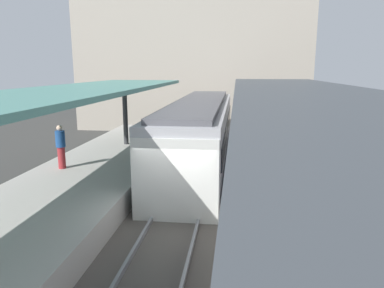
# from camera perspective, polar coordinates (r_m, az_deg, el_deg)

# --- Properties ---
(ground_plane) EXTENTS (80.00, 80.00, 0.00)m
(ground_plane) POSITION_cam_1_polar(r_m,az_deg,el_deg) (10.96, -3.03, -14.01)
(ground_plane) COLOR #383835
(platform_left) EXTENTS (4.40, 28.00, 1.00)m
(platform_left) POSITION_cam_1_polar(r_m,az_deg,el_deg) (11.97, -21.56, -9.94)
(platform_left) COLOR #ADA8A0
(platform_left) RESTS_ON ground_plane
(platform_right) EXTENTS (4.40, 28.00, 1.00)m
(platform_right) POSITION_cam_1_polar(r_m,az_deg,el_deg) (10.79, 17.70, -12.09)
(platform_right) COLOR #ADA8A0
(platform_right) RESTS_ON ground_plane
(track_ballast) EXTENTS (3.20, 28.00, 0.20)m
(track_ballast) POSITION_cam_1_polar(r_m,az_deg,el_deg) (10.91, -3.04, -13.54)
(track_ballast) COLOR #4C4742
(track_ballast) RESTS_ON ground_plane
(rail_near_side) EXTENTS (0.08, 28.00, 0.14)m
(rail_near_side) POSITION_cam_1_polar(r_m,az_deg,el_deg) (10.98, -6.84, -12.47)
(rail_near_side) COLOR slate
(rail_near_side) RESTS_ON track_ballast
(rail_far_side) EXTENTS (0.08, 28.00, 0.14)m
(rail_far_side) POSITION_cam_1_polar(r_m,az_deg,el_deg) (10.75, 0.83, -12.95)
(rail_far_side) COLOR slate
(rail_far_side) RESTS_ON track_ballast
(commuter_train) EXTENTS (2.78, 14.76, 3.10)m
(commuter_train) POSITION_cam_1_polar(r_m,az_deg,el_deg) (17.72, 1.23, 1.99)
(commuter_train) COLOR #ADADB2
(commuter_train) RESTS_ON track_ballast
(canopy_left) EXTENTS (4.18, 21.00, 3.12)m
(canopy_left) POSITION_cam_1_polar(r_m,az_deg,el_deg) (12.44, -19.73, 7.62)
(canopy_left) COLOR #333335
(canopy_left) RESTS_ON platform_left
(canopy_right) EXTENTS (4.18, 21.00, 3.21)m
(canopy_right) POSITION_cam_1_polar(r_m,az_deg,el_deg) (11.30, 17.58, 7.81)
(canopy_right) COLOR #333335
(canopy_right) RESTS_ON platform_right
(platform_bench) EXTENTS (1.40, 0.41, 0.86)m
(platform_bench) POSITION_cam_1_polar(r_m,az_deg,el_deg) (8.18, 23.94, -13.15)
(platform_bench) COLOR black
(platform_bench) RESTS_ON platform_right
(platform_sign) EXTENTS (0.90, 0.08, 2.21)m
(platform_sign) POSITION_cam_1_polar(r_m,az_deg,el_deg) (11.64, 13.67, 0.86)
(platform_sign) COLOR #262628
(platform_sign) RESTS_ON platform_right
(litter_bin) EXTENTS (0.44, 0.44, 0.80)m
(litter_bin) POSITION_cam_1_polar(r_m,az_deg,el_deg) (13.56, 14.70, -2.95)
(litter_bin) COLOR maroon
(litter_bin) RESTS_ON platform_right
(passenger_near_bench) EXTENTS (0.36, 0.36, 1.73)m
(passenger_near_bench) POSITION_cam_1_polar(r_m,az_deg,el_deg) (13.68, 11.18, -0.49)
(passenger_near_bench) COLOR #386B3D
(passenger_near_bench) RESTS_ON platform_right
(passenger_mid_platform) EXTENTS (0.36, 0.36, 1.70)m
(passenger_mid_platform) POSITION_cam_1_polar(r_m,az_deg,el_deg) (14.59, -20.27, -0.32)
(passenger_mid_platform) COLOR maroon
(passenger_mid_platform) RESTS_ON platform_left
(passenger_far_end) EXTENTS (0.36, 0.36, 1.58)m
(passenger_far_end) POSITION_cam_1_polar(r_m,az_deg,el_deg) (8.04, 10.48, -10.00)
(passenger_far_end) COLOR navy
(passenger_far_end) RESTS_ON platform_right
(station_building_backdrop) EXTENTS (18.00, 6.00, 11.00)m
(station_building_backdrop) POSITION_cam_1_polar(r_m,az_deg,el_deg) (29.91, 0.28, 13.30)
(station_building_backdrop) COLOR #A89E8E
(station_building_backdrop) RESTS_ON ground_plane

